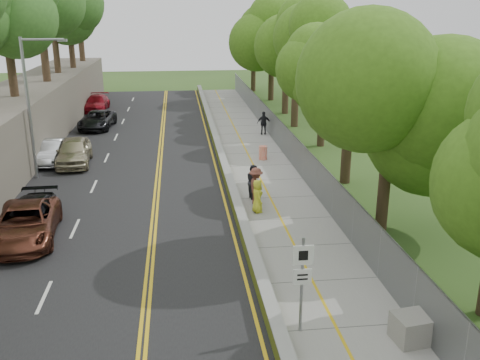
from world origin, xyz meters
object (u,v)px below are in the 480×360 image
object	(u,v)px
signpost	(302,275)
construction_barrel	(263,153)
streetlight	(32,99)
person_far	(264,123)
car_2	(25,223)
concrete_block	(415,328)
painter_0	(257,196)

from	to	relation	value
signpost	construction_barrel	size ratio (longest dim) A/B	3.51
streetlight	person_far	size ratio (longest dim) A/B	4.43
car_2	signpost	bearing A→B (deg)	-43.76
streetlight	concrete_block	xyz separation A→B (m)	(14.76, -17.88, -4.17)
concrete_block	person_far	distance (m)	27.42
signpost	car_2	distance (m)	12.91
signpost	construction_barrel	bearing A→B (deg)	84.26
construction_barrel	person_far	bearing A→B (deg)	80.47
concrete_block	painter_0	distance (m)	11.37
car_2	painter_0	xyz separation A→B (m)	(10.23, 2.05, 0.07)
signpost	painter_0	distance (m)	10.14
concrete_block	painter_0	size ratio (longest dim) A/B	0.77
signpost	painter_0	xyz separation A→B (m)	(0.18, 10.08, -1.10)
streetlight	car_2	xyz separation A→B (m)	(1.46, -8.99, -3.85)
streetlight	concrete_block	distance (m)	23.56
signpost	painter_0	size ratio (longest dim) A/B	1.91
concrete_block	person_far	bearing A→B (deg)	90.21
car_2	person_far	bearing A→B (deg)	49.38
signpost	concrete_block	xyz separation A→B (m)	(3.25, -0.87, -1.49)
painter_0	signpost	bearing A→B (deg)	171.51
construction_barrel	car_2	size ratio (longest dim) A/B	0.16
streetlight	construction_barrel	world-z (taller)	streetlight
person_far	construction_barrel	bearing A→B (deg)	84.21
painter_0	car_2	bearing A→B (deg)	93.88
streetlight	person_far	distance (m)	17.87
car_2	painter_0	world-z (taller)	painter_0
concrete_block	car_2	xyz separation A→B (m)	(-13.30, 8.89, 0.32)
streetlight	signpost	size ratio (longest dim) A/B	2.58
painter_0	person_far	xyz separation A→B (m)	(2.97, 16.47, 0.09)
signpost	painter_0	world-z (taller)	signpost
construction_barrel	person_far	size ratio (longest dim) A/B	0.49
construction_barrel	person_far	xyz separation A→B (m)	(1.20, 7.15, 0.46)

